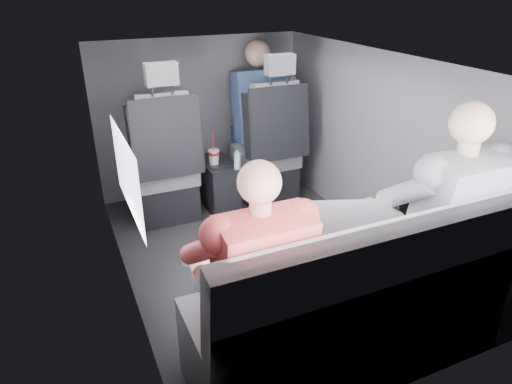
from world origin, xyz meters
name	(u,v)px	position (x,y,z in m)	size (l,w,h in m)	color
floor	(262,257)	(0.00, 0.00, 0.00)	(2.60, 2.60, 0.00)	black
ceiling	(263,60)	(0.00, 0.00, 1.35)	(2.60, 2.60, 0.00)	#B2B2AD
panel_left	(119,192)	(-0.90, 0.00, 0.68)	(0.02, 2.60, 1.35)	#56565B
panel_right	(376,148)	(0.90, 0.00, 0.68)	(0.02, 2.60, 1.35)	#56565B
panel_front	(200,117)	(0.00, 1.30, 0.68)	(1.80, 0.02, 1.35)	#56565B
panel_back	(397,278)	(0.00, -1.30, 0.68)	(1.80, 0.02, 1.35)	#56565B
side_window	(127,174)	(-0.88, -0.30, 0.90)	(0.02, 0.75, 0.42)	white
seatbelt	(278,115)	(0.45, 0.67, 0.80)	(0.05, 0.01, 0.65)	black
front_seat_left	(165,172)	(-0.45, 0.84, 0.40)	(0.52, 0.58, 1.26)	black
front_seat_right	(268,156)	(0.45, 0.84, 0.40)	(0.52, 0.58, 1.26)	black
center_console	(218,184)	(0.00, 0.88, 0.20)	(0.24, 0.48, 0.41)	black
rear_bench	(354,314)	(0.00, -1.06, 0.31)	(1.60, 0.57, 0.92)	slate
soda_cup	(214,157)	(-0.04, 0.83, 0.47)	(0.09, 0.09, 0.28)	white
water_bottle	(237,160)	(0.10, 0.68, 0.47)	(0.05, 0.05, 0.15)	#B2D6F1
laptop_white	(233,252)	(-0.52, -0.79, 0.64)	(0.44, 0.49, 0.26)	white
laptop_silver	(334,234)	(-0.01, -0.85, 0.64)	(0.47, 0.48, 0.28)	#B0B0B5
laptop_black	(405,213)	(0.49, -0.80, 0.63)	(0.33, 0.31, 0.22)	black
passenger_rear_left	(249,277)	(-0.51, -0.97, 0.61)	(0.48, 0.60, 1.18)	#36353B
passenger_rear_right	(434,221)	(0.52, -0.97, 0.66)	(0.55, 0.66, 1.30)	navy
passenger_front_right	(258,107)	(0.47, 1.10, 0.76)	(0.42, 0.42, 0.89)	navy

